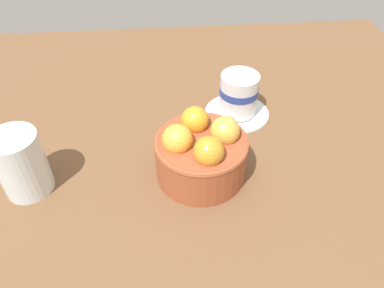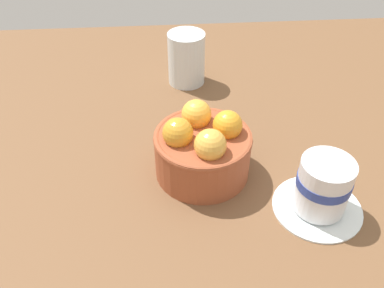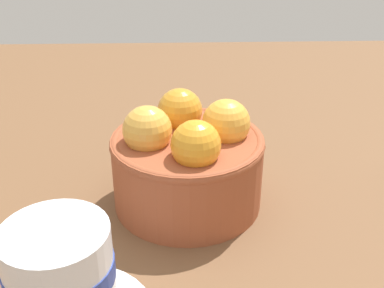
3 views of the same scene
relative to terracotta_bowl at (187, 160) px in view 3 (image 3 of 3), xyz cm
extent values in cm
cube|color=brown|center=(0.01, 0.00, -6.73)|extent=(112.55, 110.79, 3.99)
cylinder|color=#9E4C2D|center=(0.01, 0.00, -1.17)|extent=(14.35, 14.35, 7.14)
torus|color=#9E4C2D|center=(0.01, 0.00, 2.00)|extent=(14.55, 14.55, 1.00)
sphere|color=orange|center=(3.65, 0.64, 3.56)|extent=(4.38, 4.38, 4.38)
sphere|color=#F8AE3C|center=(-0.63, 3.65, 3.56)|extent=(4.55, 4.55, 4.55)
sphere|color=gold|center=(-3.64, -0.63, 3.56)|extent=(4.46, 4.46, 4.46)
sphere|color=#F0AF45|center=(0.64, -3.65, 3.56)|extent=(4.55, 4.55, 4.55)
cylinder|color=white|center=(15.48, -8.89, -0.14)|extent=(7.22, 7.22, 8.00)
cylinder|color=#2D4299|center=(15.48, -8.89, 0.64)|extent=(7.38, 7.38, 1.44)
camera|label=1|loc=(-40.37, 5.09, 38.54)|focal=33.61mm
camera|label=2|loc=(-5.20, -46.29, 39.46)|focal=38.40mm
camera|label=3|loc=(40.40, -0.93, 23.07)|focal=45.60mm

